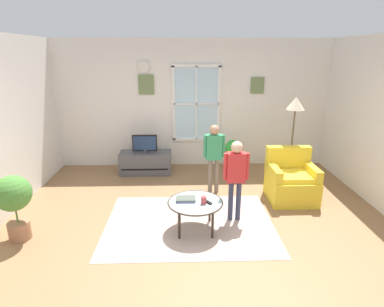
{
  "coord_description": "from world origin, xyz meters",
  "views": [
    {
      "loc": [
        -0.23,
        -3.87,
        2.42
      ],
      "look_at": [
        -0.09,
        0.43,
        1.03
      ],
      "focal_mm": 29.39,
      "sensor_mm": 36.0,
      "label": 1
    }
  ],
  "objects_px": {
    "person_green_shirt": "(214,151)",
    "potted_plant_corner": "(14,199)",
    "coffee_table": "(195,204)",
    "remote_near_books": "(192,200)",
    "book_stack": "(186,199)",
    "cup": "(204,200)",
    "person_red_shirt": "(236,172)",
    "tv_stand": "(146,163)",
    "remote_near_cup": "(208,202)",
    "potted_plant_by_window": "(233,155)",
    "television": "(145,143)",
    "armchair": "(291,181)",
    "floor_lamp": "(295,113)"
  },
  "relations": [
    {
      "from": "person_green_shirt",
      "to": "potted_plant_by_window",
      "type": "height_order",
      "value": "person_green_shirt"
    },
    {
      "from": "potted_plant_by_window",
      "to": "floor_lamp",
      "type": "relative_size",
      "value": 0.42
    },
    {
      "from": "tv_stand",
      "to": "remote_near_books",
      "type": "distance_m",
      "value": 2.39
    },
    {
      "from": "tv_stand",
      "to": "armchair",
      "type": "height_order",
      "value": "armchair"
    },
    {
      "from": "book_stack",
      "to": "potted_plant_by_window",
      "type": "distance_m",
      "value": 2.4
    },
    {
      "from": "tv_stand",
      "to": "coffee_table",
      "type": "height_order",
      "value": "tv_stand"
    },
    {
      "from": "coffee_table",
      "to": "book_stack",
      "type": "distance_m",
      "value": 0.15
    },
    {
      "from": "television",
      "to": "coffee_table",
      "type": "relative_size",
      "value": 0.65
    },
    {
      "from": "tv_stand",
      "to": "coffee_table",
      "type": "distance_m",
      "value": 2.44
    },
    {
      "from": "book_stack",
      "to": "remote_near_cup",
      "type": "relative_size",
      "value": 1.94
    },
    {
      "from": "tv_stand",
      "to": "armchair",
      "type": "xyz_separation_m",
      "value": [
        2.62,
        -1.31,
        0.1
      ]
    },
    {
      "from": "cup",
      "to": "person_green_shirt",
      "type": "relative_size",
      "value": 0.09
    },
    {
      "from": "book_stack",
      "to": "potted_plant_corner",
      "type": "distance_m",
      "value": 2.27
    },
    {
      "from": "cup",
      "to": "person_red_shirt",
      "type": "bearing_deg",
      "value": 33.4
    },
    {
      "from": "book_stack",
      "to": "remote_near_books",
      "type": "relative_size",
      "value": 1.94
    },
    {
      "from": "remote_near_cup",
      "to": "person_red_shirt",
      "type": "height_order",
      "value": "person_red_shirt"
    },
    {
      "from": "cup",
      "to": "potted_plant_corner",
      "type": "relative_size",
      "value": 0.12
    },
    {
      "from": "person_red_shirt",
      "to": "floor_lamp",
      "type": "relative_size",
      "value": 0.73
    },
    {
      "from": "remote_near_books",
      "to": "person_red_shirt",
      "type": "relative_size",
      "value": 0.11
    },
    {
      "from": "remote_near_books",
      "to": "armchair",
      "type": "bearing_deg",
      "value": 27.56
    },
    {
      "from": "armchair",
      "to": "book_stack",
      "type": "xyz_separation_m",
      "value": [
        -1.8,
        -0.89,
        0.13
      ]
    },
    {
      "from": "cup",
      "to": "remote_near_cup",
      "type": "bearing_deg",
      "value": 20.12
    },
    {
      "from": "television",
      "to": "person_green_shirt",
      "type": "height_order",
      "value": "person_green_shirt"
    },
    {
      "from": "tv_stand",
      "to": "remote_near_books",
      "type": "xyz_separation_m",
      "value": [
        0.89,
        -2.21,
        0.22
      ]
    },
    {
      "from": "potted_plant_by_window",
      "to": "remote_near_books",
      "type": "bearing_deg",
      "value": -112.9
    },
    {
      "from": "person_green_shirt",
      "to": "person_red_shirt",
      "type": "height_order",
      "value": "person_green_shirt"
    },
    {
      "from": "person_green_shirt",
      "to": "potted_plant_corner",
      "type": "height_order",
      "value": "person_green_shirt"
    },
    {
      "from": "tv_stand",
      "to": "potted_plant_corner",
      "type": "distance_m",
      "value": 2.82
    },
    {
      "from": "armchair",
      "to": "person_green_shirt",
      "type": "distance_m",
      "value": 1.41
    },
    {
      "from": "television",
      "to": "remote_near_books",
      "type": "height_order",
      "value": "television"
    },
    {
      "from": "coffee_table",
      "to": "remote_near_books",
      "type": "distance_m",
      "value": 0.07
    },
    {
      "from": "remote_near_cup",
      "to": "cup",
      "type": "bearing_deg",
      "value": -159.88
    },
    {
      "from": "potted_plant_by_window",
      "to": "potted_plant_corner",
      "type": "xyz_separation_m",
      "value": [
        -3.26,
        -2.38,
        0.2
      ]
    },
    {
      "from": "book_stack",
      "to": "person_red_shirt",
      "type": "height_order",
      "value": "person_red_shirt"
    },
    {
      "from": "tv_stand",
      "to": "book_stack",
      "type": "xyz_separation_m",
      "value": [
        0.81,
        -2.2,
        0.23
      ]
    },
    {
      "from": "armchair",
      "to": "book_stack",
      "type": "bearing_deg",
      "value": -153.79
    },
    {
      "from": "remote_near_cup",
      "to": "potted_plant_corner",
      "type": "relative_size",
      "value": 0.15
    },
    {
      "from": "remote_near_books",
      "to": "person_green_shirt",
      "type": "distance_m",
      "value": 1.34
    },
    {
      "from": "armchair",
      "to": "person_green_shirt",
      "type": "relative_size",
      "value": 0.7
    },
    {
      "from": "cup",
      "to": "remote_near_cup",
      "type": "xyz_separation_m",
      "value": [
        0.06,
        0.02,
        -0.04
      ]
    },
    {
      "from": "remote_near_books",
      "to": "person_green_shirt",
      "type": "relative_size",
      "value": 0.11
    },
    {
      "from": "book_stack",
      "to": "potted_plant_by_window",
      "type": "height_order",
      "value": "potted_plant_by_window"
    },
    {
      "from": "coffee_table",
      "to": "potted_plant_corner",
      "type": "xyz_separation_m",
      "value": [
        -2.39,
        -0.15,
        0.18
      ]
    },
    {
      "from": "potted_plant_by_window",
      "to": "floor_lamp",
      "type": "xyz_separation_m",
      "value": [
        0.93,
        -0.78,
        1.02
      ]
    },
    {
      "from": "remote_near_books",
      "to": "potted_plant_corner",
      "type": "distance_m",
      "value": 2.35
    },
    {
      "from": "coffee_table",
      "to": "cup",
      "type": "xyz_separation_m",
      "value": [
        0.11,
        -0.06,
        0.08
      ]
    },
    {
      "from": "coffee_table",
      "to": "remote_near_cup",
      "type": "relative_size",
      "value": 5.57
    },
    {
      "from": "tv_stand",
      "to": "person_green_shirt",
      "type": "height_order",
      "value": "person_green_shirt"
    },
    {
      "from": "armchair",
      "to": "television",
      "type": "bearing_deg",
      "value": 153.47
    },
    {
      "from": "cup",
      "to": "person_green_shirt",
      "type": "bearing_deg",
      "value": 78.65
    }
  ]
}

